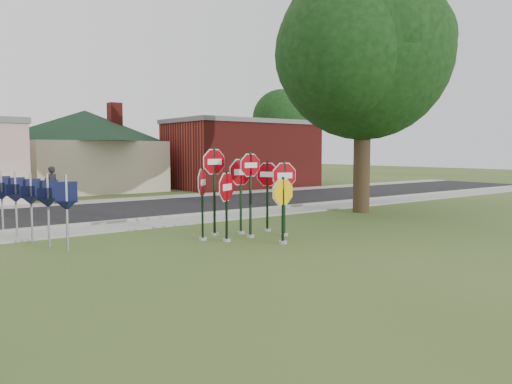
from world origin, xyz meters
TOP-DOWN VIEW (x-y plane):
  - ground at (0.00, 0.00)m, footprint 120.00×120.00m
  - sidewalk_near at (0.00, 5.50)m, footprint 60.00×1.60m
  - road at (0.00, 10.00)m, footprint 60.00×7.00m
  - sidewalk_far at (0.00, 14.30)m, footprint 60.00×1.60m
  - curb at (0.00, 6.50)m, footprint 60.00×0.20m
  - stop_sign_center at (0.05, 1.36)m, footprint 0.97×0.24m
  - stop_sign_yellow at (0.18, 0.00)m, footprint 1.06×0.24m
  - stop_sign_left at (-0.90, 1.23)m, footprint 1.02×0.58m
  - stop_sign_right at (1.05, 0.96)m, footprint 1.07×0.26m
  - stop_sign_back_right at (0.21, 2.09)m, footprint 1.15×0.24m
  - stop_sign_back_left at (-0.63, 2.30)m, footprint 1.09×0.24m
  - stop_sign_far_right at (1.18, 1.96)m, footprint 0.51×0.95m
  - stop_sign_far_left at (-1.35, 1.82)m, footprint 0.81×0.78m
  - route_sign_row at (-5.40, 4.50)m, footprint 1.43×4.63m
  - building_house at (2.00, 22.00)m, footprint 11.60×11.60m
  - building_brick at (12.00, 18.50)m, footprint 10.20×6.20m
  - oak_tree at (7.50, 3.50)m, footprint 10.87×10.27m
  - bg_tree_right at (22.00, 26.00)m, footprint 5.60×5.60m
  - pedestrian at (-2.25, 14.30)m, footprint 0.74×0.58m

SIDE VIEW (x-z plane):
  - ground at x=0.00m, z-range 0.00..0.00m
  - road at x=0.00m, z-range 0.00..0.04m
  - sidewalk_near at x=0.00m, z-range 0.00..0.06m
  - sidewalk_far at x=0.00m, z-range 0.00..0.06m
  - curb at x=0.00m, z-range 0.00..0.14m
  - pedestrian at x=-2.25m, z-range 0.06..1.86m
  - stop_sign_yellow at x=0.18m, z-range 0.16..2.16m
  - route_sign_row at x=-5.40m, z-range 0.22..2.22m
  - stop_sign_left at x=-0.90m, z-range 0.22..2.37m
  - stop_sign_far_left at x=-1.35m, z-range 0.24..2.50m
  - stop_sign_far_right at x=1.18m, z-range 0.27..2.65m
  - stop_sign_right at x=1.05m, z-range 0.28..2.68m
  - stop_sign_back_right at x=0.21m, z-range 0.31..2.84m
  - stop_sign_center at x=0.05m, z-range 0.30..2.97m
  - stop_sign_back_left at x=-0.63m, z-range 0.37..3.20m
  - building_brick at x=12.00m, z-range 0.03..4.78m
  - building_house at x=2.00m, z-range 0.55..6.75m
  - bg_tree_right at x=22.00m, z-range 1.38..9.78m
  - oak_tree at x=7.50m, z-range 1.52..11.85m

